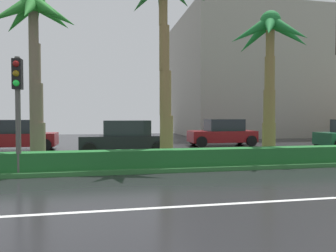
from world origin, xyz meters
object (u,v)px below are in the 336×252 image
Objects in this scene: palm_tree_centre_right at (164,8)px; palm_tree_mid_right at (270,47)px; traffic_signal_median_right at (18,93)px; car_in_traffic_fourth at (223,133)px; car_in_traffic_third at (125,138)px; palm_tree_centre at (34,29)px; car_in_traffic_second at (18,136)px.

palm_tree_centre_right reaches higher than palm_tree_mid_right.
traffic_signal_median_right is at bearing -160.05° from palm_tree_centre_right.
palm_tree_mid_right is 7.86m from car_in_traffic_fourth.
traffic_signal_median_right is at bearing 55.55° from car_in_traffic_third.
palm_tree_centre reaches higher than palm_tree_mid_right.
palm_tree_centre_right is 1.81× the size of car_in_traffic_second.
car_in_traffic_second is (-2.09, 8.59, -1.86)m from traffic_signal_median_right.
car_in_traffic_second is 12.41m from car_in_traffic_fourth.
palm_tree_centre is at bearing 39.50° from car_in_traffic_third.
palm_tree_centre reaches higher than car_in_traffic_second.
car_in_traffic_second and car_in_traffic_third have the same top height.
palm_tree_centre_right reaches higher than car_in_traffic_fourth.
palm_tree_mid_right is (9.95, -0.05, -0.30)m from palm_tree_centre.
car_in_traffic_fourth is at bearing 87.18° from palm_tree_mid_right.
traffic_signal_median_right is (-5.09, -1.85, -3.57)m from palm_tree_centre_right.
car_in_traffic_second is at bearing -28.64° from car_in_traffic_third.
traffic_signal_median_right is at bearing 41.07° from car_in_traffic_fourth.
car_in_traffic_third is at bearing 39.50° from palm_tree_centre.
car_in_traffic_second is at bearing 136.80° from palm_tree_centre_right.
palm_tree_mid_right is at bearing 153.84° from car_in_traffic_third.
palm_tree_mid_right is 1.51× the size of car_in_traffic_third.
car_in_traffic_third is (-1.37, 3.57, -5.44)m from palm_tree_centre_right.
traffic_signal_median_right is 13.80m from car_in_traffic_fourth.
palm_tree_centre is 7.94m from car_in_traffic_second.
palm_tree_mid_right is 1.51× the size of car_in_traffic_second.
palm_tree_centre_right is at bearing 136.80° from car_in_traffic_second.
car_in_traffic_second and car_in_traffic_fourth have the same top height.
palm_tree_mid_right is at bearing 87.18° from car_in_traffic_fourth.
car_in_traffic_fourth is (10.31, 8.99, -1.86)m from traffic_signal_median_right.
car_in_traffic_fourth is (6.60, 3.57, 0.00)m from car_in_traffic_third.
palm_tree_centre is 13.01m from car_in_traffic_fourth.
palm_tree_mid_right reaches higher than traffic_signal_median_right.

